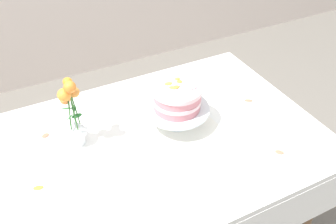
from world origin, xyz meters
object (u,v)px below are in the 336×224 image
object	(u,v)px
dining_table	(164,156)
cake_stand	(177,110)
layer_cake	(177,97)
flower_vase	(73,116)

from	to	relation	value
dining_table	cake_stand	bearing A→B (deg)	35.43
dining_table	layer_cake	world-z (taller)	layer_cake
dining_table	layer_cake	xyz separation A→B (m)	(0.10, 0.07, 0.25)
cake_stand	dining_table	bearing A→B (deg)	-144.57
dining_table	layer_cake	bearing A→B (deg)	35.43
cake_stand	layer_cake	bearing A→B (deg)	32.49
dining_table	cake_stand	size ratio (longest dim) A/B	4.83
cake_stand	layer_cake	world-z (taller)	layer_cake
dining_table	flower_vase	xyz separation A→B (m)	(-0.33, 0.16, 0.24)
layer_cake	flower_vase	size ratio (longest dim) A/B	0.64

